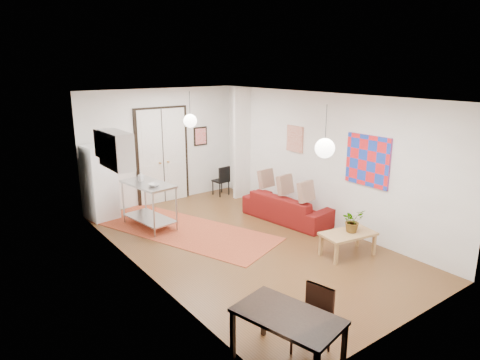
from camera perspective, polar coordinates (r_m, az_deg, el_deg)
floor at (r=8.63m, az=0.54°, el=-8.50°), size 7.00×7.00×0.00m
ceiling at (r=7.93m, az=0.59°, el=11.08°), size 4.20×7.00×0.02m
wall_back at (r=11.09m, az=-10.44°, el=4.44°), size 4.20×0.02×2.90m
wall_front at (r=5.89m, az=21.69°, el=-5.95°), size 4.20×0.02×2.90m
wall_left at (r=7.14m, az=-13.02°, el=-1.63°), size 0.02×7.00×2.90m
wall_right at (r=9.54m, az=10.69°, el=2.71°), size 0.02×7.00×2.90m
double_doors at (r=11.10m, az=-10.27°, el=3.14°), size 1.44×0.06×2.50m
stub_partition at (r=11.24m, az=0.25°, el=4.84°), size 0.50×0.10×2.90m
wall_cabinet at (r=8.45m, az=-16.21°, el=3.90°), size 0.35×1.00×0.70m
painting_popart at (r=8.70m, az=16.66°, el=2.49°), size 0.05×1.00×1.00m
painting_abstract at (r=10.01m, az=7.34°, el=5.47°), size 0.05×0.50×0.60m
poster_back at (r=11.58m, az=-5.29°, el=5.83°), size 0.40×0.03×0.50m
print_left at (r=8.86m, az=-18.29°, el=4.56°), size 0.03×0.44×0.54m
pendant_back at (r=9.65m, az=-6.67°, el=7.84°), size 0.30×0.30×0.80m
pendant_front at (r=6.54m, az=11.24°, el=4.19°), size 0.30×0.30×0.80m
kilim_rug at (r=9.38m, az=-7.54°, el=-6.61°), size 2.93×4.46×0.01m
sofa at (r=9.85m, az=6.37°, el=-3.61°), size 1.12×2.22×0.62m
coffee_table at (r=8.25m, az=14.21°, el=-7.21°), size 1.08×0.72×0.45m
potted_plant at (r=8.23m, az=14.78°, el=-5.25°), size 0.44×0.40×0.44m
kitchen_counter at (r=9.50m, az=-12.06°, el=-2.37°), size 0.82×1.38×0.99m
bowl at (r=9.13m, az=-11.39°, el=-0.64°), size 0.29×0.29×0.06m
soap_bottle at (r=9.58m, az=-13.10°, el=0.46°), size 0.12×0.12×0.21m
fridge at (r=10.26m, az=-18.17°, el=-0.31°), size 0.69×0.69×1.72m
dining_table at (r=5.22m, az=6.37°, el=-18.12°), size 0.97×1.36×0.68m
dining_chair_near at (r=5.57m, az=8.87°, el=-17.34°), size 0.48×0.61×0.85m
dining_chair_far at (r=5.57m, az=8.87°, el=-17.34°), size 0.48×0.61×0.85m
black_side_chair at (r=11.70m, az=-2.80°, el=0.32°), size 0.40×0.40×0.81m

